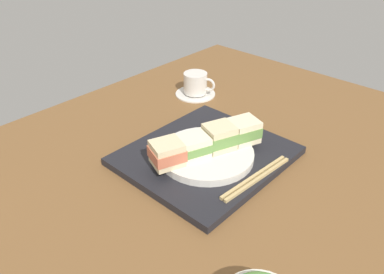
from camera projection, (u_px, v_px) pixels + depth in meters
The scene contains 9 objects.
ground_plane at pixel (193, 166), 93.24cm from camera, with size 140.00×100.00×3.00cm, color brown.
serving_tray at pixel (206, 156), 92.69cm from camera, with size 36.88×32.80×1.81cm, color black.
sandwich_plate at pixel (206, 154), 90.05cm from camera, with size 22.08×22.08×1.76cm, color silver.
sandwich_nearmost at pixel (166, 153), 84.19cm from camera, with size 8.69×8.34×5.39cm.
sandwich_inner_near at pixel (193, 146), 86.97cm from camera, with size 8.48×8.24×4.87cm.
sandwich_inner_far at pixel (219, 137), 89.37cm from camera, with size 8.65×8.21×5.78cm.
sandwich_farmost at pixel (244, 131), 92.09cm from camera, with size 8.32×8.10×5.51cm.
chopsticks_pair at pixel (256, 178), 83.42cm from camera, with size 21.23×3.32×0.70cm.
coffee_cup at pixel (196, 85), 121.61cm from camera, with size 12.62×12.62×7.20cm.
Camera 1 is at (-55.61, -51.01, 53.70)cm, focal length 36.28 mm.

